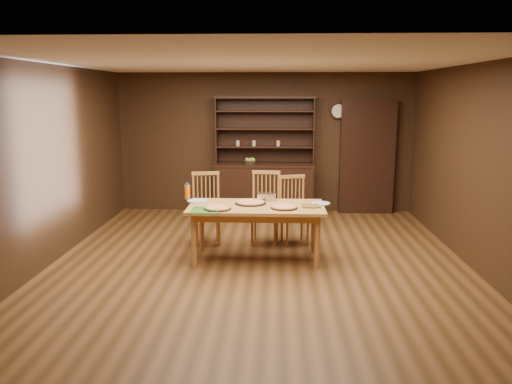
{
  "coord_description": "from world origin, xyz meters",
  "views": [
    {
      "loc": [
        0.22,
        -6.39,
        2.22
      ],
      "look_at": [
        -0.06,
        0.4,
        0.87
      ],
      "focal_mm": 35.0,
      "sensor_mm": 36.0,
      "label": 1
    }
  ],
  "objects_px": {
    "chair_right": "(294,207)",
    "juice_bottle": "(187,192)",
    "chair_center": "(265,205)",
    "dining_table": "(256,212)",
    "china_hutch": "(265,182)",
    "chair_left": "(206,206)"
  },
  "relations": [
    {
      "from": "chair_center",
      "to": "juice_bottle",
      "type": "xyz_separation_m",
      "value": [
        -1.09,
        -0.48,
        0.29
      ]
    },
    {
      "from": "chair_left",
      "to": "chair_center",
      "type": "distance_m",
      "value": 0.88
    },
    {
      "from": "china_hutch",
      "to": "dining_table",
      "type": "relative_size",
      "value": 1.21
    },
    {
      "from": "dining_table",
      "to": "chair_right",
      "type": "distance_m",
      "value": 1.0
    },
    {
      "from": "chair_left",
      "to": "china_hutch",
      "type": "bearing_deg",
      "value": 54.85
    },
    {
      "from": "chair_right",
      "to": "chair_center",
      "type": "bearing_deg",
      "value": 167.12
    },
    {
      "from": "chair_center",
      "to": "chair_right",
      "type": "relative_size",
      "value": 1.06
    },
    {
      "from": "china_hutch",
      "to": "chair_left",
      "type": "distance_m",
      "value": 2.06
    },
    {
      "from": "chair_right",
      "to": "juice_bottle",
      "type": "relative_size",
      "value": 4.29
    },
    {
      "from": "juice_bottle",
      "to": "chair_right",
      "type": "bearing_deg",
      "value": 18.09
    },
    {
      "from": "chair_right",
      "to": "juice_bottle",
      "type": "height_order",
      "value": "chair_right"
    },
    {
      "from": "chair_left",
      "to": "juice_bottle",
      "type": "bearing_deg",
      "value": -126.43
    },
    {
      "from": "dining_table",
      "to": "chair_right",
      "type": "bearing_deg",
      "value": 57.95
    },
    {
      "from": "chair_center",
      "to": "chair_right",
      "type": "bearing_deg",
      "value": 7.02
    },
    {
      "from": "dining_table",
      "to": "chair_right",
      "type": "height_order",
      "value": "chair_right"
    },
    {
      "from": "china_hutch",
      "to": "chair_right",
      "type": "relative_size",
      "value": 2.14
    },
    {
      "from": "chair_left",
      "to": "juice_bottle",
      "type": "xyz_separation_m",
      "value": [
        -0.2,
        -0.44,
        0.29
      ]
    },
    {
      "from": "dining_table",
      "to": "chair_left",
      "type": "bearing_deg",
      "value": 134.92
    },
    {
      "from": "dining_table",
      "to": "chair_right",
      "type": "relative_size",
      "value": 1.78
    },
    {
      "from": "dining_table",
      "to": "chair_center",
      "type": "relative_size",
      "value": 1.67
    },
    {
      "from": "china_hutch",
      "to": "chair_left",
      "type": "relative_size",
      "value": 2.04
    },
    {
      "from": "chair_left",
      "to": "chair_center",
      "type": "height_order",
      "value": "chair_center"
    }
  ]
}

